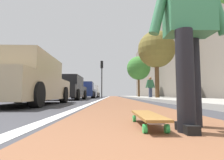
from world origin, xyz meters
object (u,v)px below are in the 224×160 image
parked_car_far (84,91)px  skater_person (188,22)px  skateboard (148,116)px  street_tree_mid (156,50)px  parked_car_end (91,92)px  traffic_light (102,72)px  parked_car_near (25,82)px  street_tree_far (139,68)px  parked_car_mid (68,88)px  pedestrian_distant (150,86)px

parked_car_far → skater_person: bearing=-167.9°
skateboard → street_tree_mid: bearing=-14.4°
skateboard → parked_car_far: parked_car_far is taller
skateboard → street_tree_mid: 11.76m
parked_car_end → traffic_light: 4.00m
skateboard → parked_car_near: parked_car_near is taller
street_tree_far → parked_car_mid: bearing=149.6°
street_tree_far → traffic_light: bearing=111.9°
street_tree_far → skateboard: bearing=171.9°
parked_car_end → traffic_light: traffic_light is taller
skateboard → parked_car_far: 15.49m
parked_car_mid → skateboard: bearing=-162.1°
street_tree_mid → skateboard: bearing=165.6°
skateboard → pedestrian_distant: 12.55m
pedestrian_distant → traffic_light: bearing=35.6°
parked_car_far → parked_car_near: bearing=179.9°
parked_car_near → parked_car_mid: size_ratio=1.09×
street_tree_far → pedestrian_distant: street_tree_far is taller
skateboard → traffic_light: (17.93, 1.47, 2.71)m
skateboard → parked_car_mid: size_ratio=0.20×
parked_car_near → parked_car_far: (11.45, -0.02, 0.02)m
street_tree_far → street_tree_mid: bearing=180.0°
skater_person → parked_car_far: size_ratio=0.39×
parked_car_mid → pedestrian_distant: pedestrian_distant is taller
parked_car_near → parked_car_far: 11.45m
street_tree_mid → pedestrian_distant: 2.88m
traffic_light → street_tree_mid: 8.26m
skateboard → parked_car_mid: parked_car_mid is taller
traffic_light → street_tree_mid: street_tree_mid is taller
parked_car_mid → traffic_light: 8.75m
parked_car_near → parked_car_far: bearing=-0.1°
skater_person → street_tree_mid: (11.05, -2.45, 2.57)m
skateboard → skater_person: (-0.15, -0.35, 0.84)m
skateboard → parked_car_near: bearing=38.3°
street_tree_mid → skater_person: bearing=167.5°
parked_car_end → street_tree_mid: (-10.09, -5.75, 2.80)m
parked_car_end → pedestrian_distant: (-8.75, -5.56, 0.27)m
parked_car_mid → parked_car_far: bearing=-1.5°
parked_car_far → street_tree_far: (4.45, -5.74, 2.76)m
skateboard → pedestrian_distant: (12.24, -2.60, 0.87)m
parked_car_near → parked_car_far: parked_car_far is taller
traffic_light → street_tree_mid: size_ratio=0.83×
parked_car_mid → street_tree_far: 11.98m
parked_car_far → traffic_light: 3.74m
parked_car_near → traffic_light: size_ratio=1.12×
parked_car_end → street_tree_far: (-1.35, -5.75, 2.78)m
skateboard → parked_car_end: bearing=8.0°
skateboard → parked_car_end: 21.21m
street_tree_far → parked_car_near: bearing=160.1°
parked_car_near → traffic_light: traffic_light is taller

